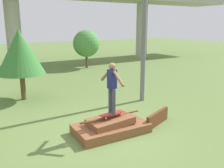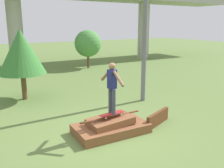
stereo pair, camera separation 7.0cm
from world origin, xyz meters
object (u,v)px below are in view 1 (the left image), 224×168
skater (112,85)px  tree_behind_right (86,44)px  skateboard (112,114)px  tree_behind_left (20,52)px

skater → tree_behind_right: (4.62, 11.08, 0.31)m
skateboard → skater: size_ratio=0.54×
skater → skateboard: bearing=-90.0°
skateboard → skater: 0.91m
tree_behind_left → tree_behind_right: 8.55m
skateboard → tree_behind_left: (-1.49, 5.11, 1.51)m
tree_behind_left → tree_behind_right: bearing=44.3°
tree_behind_left → tree_behind_right: (6.11, 5.97, -0.28)m
tree_behind_left → skater: bearing=-73.8°
skater → tree_behind_right: 12.01m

